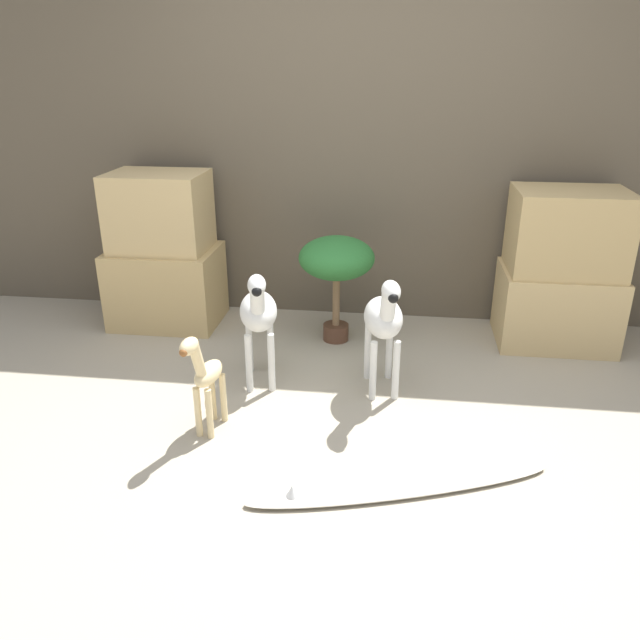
# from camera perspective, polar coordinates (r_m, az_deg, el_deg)

# --- Properties ---
(ground_plane) EXTENTS (14.00, 14.00, 0.00)m
(ground_plane) POSITION_cam_1_polar(r_m,az_deg,el_deg) (3.07, 1.00, -11.22)
(ground_plane) COLOR #9E937F
(wall_back) EXTENTS (6.40, 0.08, 2.20)m
(wall_back) POSITION_cam_1_polar(r_m,az_deg,el_deg) (4.30, 3.78, 14.54)
(wall_back) COLOR brown
(wall_back) RESTS_ON ground_plane
(rock_pillar_left) EXTENTS (0.72, 0.53, 1.04)m
(rock_pillar_left) POSITION_cam_1_polar(r_m,az_deg,el_deg) (4.38, -14.10, 5.75)
(rock_pillar_left) COLOR tan
(rock_pillar_left) RESTS_ON ground_plane
(rock_pillar_right) EXTENTS (0.72, 0.53, 0.99)m
(rock_pillar_right) POSITION_cam_1_polar(r_m,az_deg,el_deg) (4.21, 21.19, 4.15)
(rock_pillar_right) COLOR tan
(rock_pillar_right) RESTS_ON ground_plane
(zebra_right) EXTENTS (0.26, 0.50, 0.71)m
(zebra_right) POSITION_cam_1_polar(r_m,az_deg,el_deg) (3.34, 5.87, 0.10)
(zebra_right) COLOR silver
(zebra_right) RESTS_ON ground_plane
(zebra_left) EXTENTS (0.28, 0.50, 0.71)m
(zebra_left) POSITION_cam_1_polar(r_m,az_deg,el_deg) (3.43, -5.66, 0.68)
(zebra_left) COLOR silver
(zebra_left) RESTS_ON ground_plane
(giraffe_figurine) EXTENTS (0.14, 0.36, 0.57)m
(giraffe_figurine) POSITION_cam_1_polar(r_m,az_deg,el_deg) (3.04, -10.47, -5.00)
(giraffe_figurine) COLOR beige
(giraffe_figurine) RESTS_ON ground_plane
(potted_palm_front) EXTENTS (0.48, 0.48, 0.69)m
(potted_palm_front) POSITION_cam_1_polar(r_m,az_deg,el_deg) (3.93, 1.53, 5.33)
(potted_palm_front) COLOR #513323
(potted_palm_front) RESTS_ON ground_plane
(surfboard) EXTENTS (1.35, 0.61, 0.08)m
(surfboard) POSITION_cam_1_polar(r_m,az_deg,el_deg) (2.80, 7.25, -14.68)
(surfboard) COLOR silver
(surfboard) RESTS_ON ground_plane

